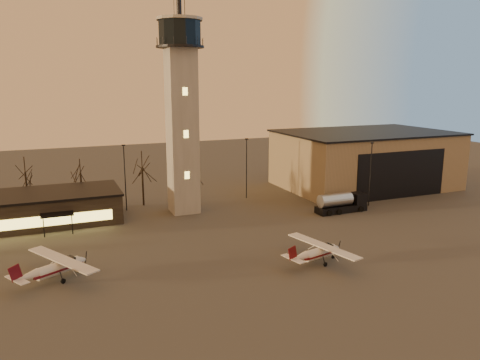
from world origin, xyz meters
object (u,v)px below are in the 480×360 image
object	(u,v)px
hangar	(365,159)
cessna_rear	(60,270)
control_tower	(182,103)
cessna_front	(321,254)
fuel_truck	(341,204)
terminal	(25,209)

from	to	relation	value
hangar	cessna_rear	size ratio (longest dim) A/B	3.07
control_tower	cessna_front	size ratio (longest dim) A/B	3.25
control_tower	fuel_truck	distance (m)	28.17
fuel_truck	cessna_front	bearing A→B (deg)	-131.28
cessna_front	cessna_rear	xyz separation A→B (m)	(-26.46, 6.22, 0.06)
hangar	fuel_truck	world-z (taller)	hangar
hangar	cessna_rear	distance (m)	59.17
control_tower	fuel_truck	bearing A→B (deg)	-23.12
cessna_front	fuel_truck	distance (m)	21.11
cessna_rear	fuel_truck	bearing A→B (deg)	-15.42
hangar	terminal	size ratio (longest dim) A/B	1.20
cessna_front	fuel_truck	world-z (taller)	fuel_truck
cessna_rear	fuel_truck	xyz separation A→B (m)	(40.12, 9.87, 0.17)
hangar	terminal	bearing A→B (deg)	-178.03
fuel_truck	hangar	bearing A→B (deg)	42.26
control_tower	cessna_rear	xyz separation A→B (m)	(-18.28, -19.20, -15.32)
control_tower	cessna_rear	bearing A→B (deg)	-133.61
terminal	cessna_front	bearing A→B (deg)	-42.25
control_tower	terminal	bearing A→B (deg)	174.85
control_tower	cessna_front	bearing A→B (deg)	-72.17
control_tower	terminal	size ratio (longest dim) A/B	1.28
hangar	cessna_rear	xyz separation A→B (m)	(-54.28, -23.17, -4.15)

